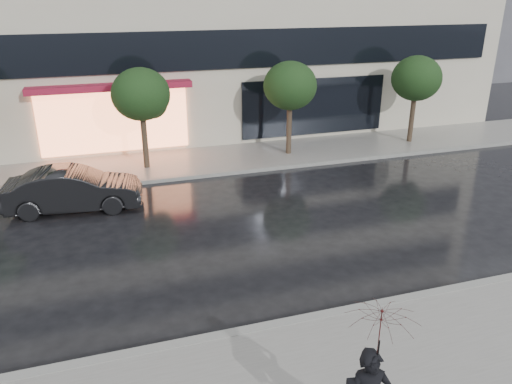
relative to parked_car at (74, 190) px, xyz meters
name	(u,v)px	position (x,y,z in m)	size (l,w,h in m)	color
ground	(322,291)	(5.62, -6.77, -0.70)	(120.00, 120.00, 0.00)	black
sidewalk_far	(219,159)	(5.62, 3.48, -0.64)	(60.00, 3.50, 0.12)	slate
curb_near	(342,313)	(5.62, -7.77, -0.63)	(60.00, 0.25, 0.14)	gray
curb_far	(230,172)	(5.62, 1.73, -0.63)	(60.00, 0.25, 0.14)	gray
tree_mid_west	(143,96)	(2.69, 3.26, 2.22)	(2.20, 2.20, 3.99)	#33261C
tree_mid_east	(291,87)	(8.69, 3.26, 2.22)	(2.20, 2.20, 3.99)	#33261C
tree_far_east	(417,80)	(14.69, 3.26, 2.22)	(2.20, 2.20, 3.99)	#33261C
parked_car	(74,190)	(0.00, 0.00, 0.00)	(1.48, 4.24, 1.40)	black
pedestrian_with_umbrella	(375,362)	(4.36, -11.08, 1.09)	(1.17, 1.19, 2.55)	black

